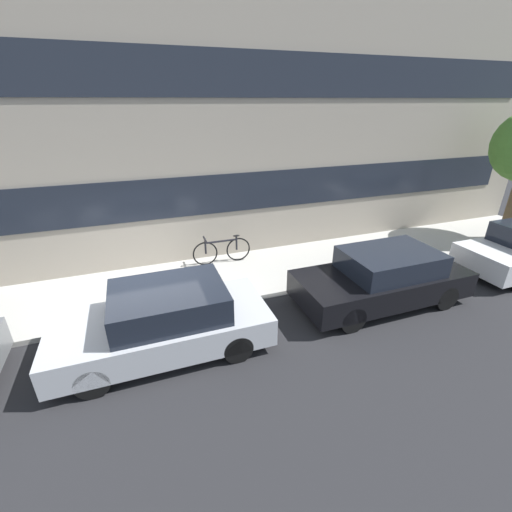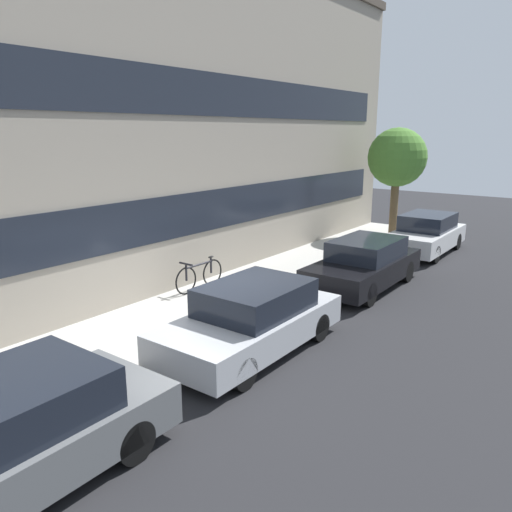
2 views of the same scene
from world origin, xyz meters
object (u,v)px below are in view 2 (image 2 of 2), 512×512
(parked_car_grey, at_px, (3,438))
(street_tree, at_px, (397,158))
(parked_car_silver, at_px, (252,319))
(parked_car_black, at_px, (364,264))
(parked_car_white, at_px, (426,234))
(bicycle, at_px, (199,275))

(parked_car_grey, bearing_deg, street_tree, -173.75)
(street_tree, bearing_deg, parked_car_silver, -171.17)
(parked_car_black, distance_m, parked_car_white, 4.99)
(parked_car_white, bearing_deg, parked_car_silver, 0.00)
(parked_car_black, height_order, parked_car_white, parked_car_white)
(parked_car_grey, bearing_deg, parked_car_black, -180.00)
(parked_car_grey, relative_size, parked_car_silver, 1.02)
(parked_car_grey, distance_m, bicycle, 7.42)
(parked_car_grey, relative_size, bicycle, 2.42)
(parked_car_grey, distance_m, parked_car_black, 9.78)
(parked_car_black, height_order, bicycle, parked_car_black)
(parked_car_black, xyz_separation_m, parked_car_white, (4.99, 0.00, 0.01))
(parked_car_white, bearing_deg, street_tree, -129.33)
(parked_car_silver, xyz_separation_m, street_tree, (11.45, 1.78, 2.47))
(parked_car_black, bearing_deg, street_tree, -164.57)
(parked_car_grey, bearing_deg, parked_car_white, -180.00)
(parked_car_grey, height_order, parked_car_silver, parked_car_grey)
(parked_car_black, height_order, street_tree, street_tree)
(parked_car_silver, relative_size, street_tree, 0.96)
(parked_car_silver, distance_m, bicycle, 3.71)
(parked_car_grey, xyz_separation_m, bicycle, (6.71, 3.16, -0.14))
(parked_car_grey, bearing_deg, bicycle, -154.77)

